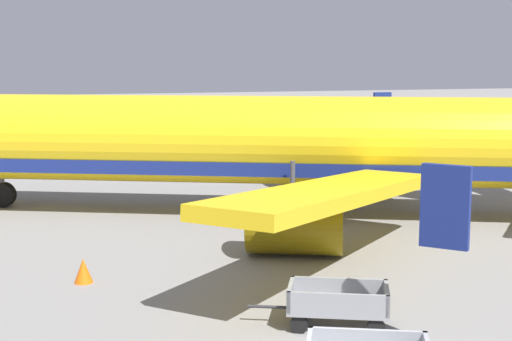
# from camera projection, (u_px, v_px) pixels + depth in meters

# --- Properties ---
(grass_strip) EXTENTS (220.00, 28.00, 0.06)m
(grass_strip) POSITION_uv_depth(u_px,v_px,m) (119.00, 126.00, 70.41)
(grass_strip) COLOR #518442
(grass_strip) RESTS_ON ground
(airplane) EXTENTS (36.27, 29.56, 11.34)m
(airplane) POSITION_uv_depth(u_px,v_px,m) (261.00, 142.00, 32.60)
(airplane) COLOR yellow
(airplane) RESTS_ON ground
(baggage_cart_third_in_row) EXTENTS (3.57, 2.22, 1.07)m
(baggage_cart_third_in_row) POSITION_uv_depth(u_px,v_px,m) (338.00, 303.00, 19.45)
(baggage_cart_third_in_row) COLOR gray
(baggage_cart_third_in_row) RESTS_ON ground
(traffic_cone_near_plane) EXTENTS (0.57, 0.57, 0.75)m
(traffic_cone_near_plane) POSITION_uv_depth(u_px,v_px,m) (83.00, 271.00, 23.15)
(traffic_cone_near_plane) COLOR orange
(traffic_cone_near_plane) RESTS_ON ground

